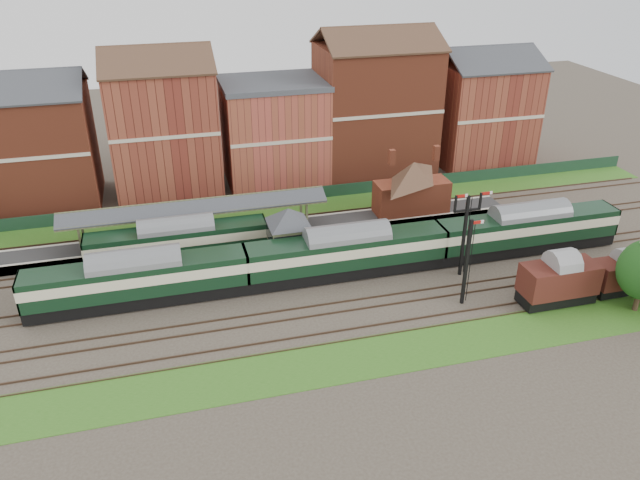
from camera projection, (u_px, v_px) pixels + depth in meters
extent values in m
plane|color=#473D33|center=(329.00, 278.00, 57.67)|extent=(160.00, 160.00, 0.00)
cube|color=#2D6619|center=(291.00, 208.00, 71.38)|extent=(90.00, 4.50, 0.06)
cube|color=#2D6619|center=(371.00, 356.00, 47.37)|extent=(90.00, 5.00, 0.06)
cube|color=#193823|center=(287.00, 196.00, 72.76)|extent=(90.00, 0.12, 1.50)
cube|color=#2D2D2D|center=(257.00, 233.00, 64.66)|extent=(55.00, 3.40, 1.00)
cube|color=#596648|center=(289.00, 254.00, 59.22)|extent=(3.40, 3.20, 2.40)
cube|color=#4F5133|center=(289.00, 234.00, 58.21)|extent=(3.60, 3.40, 2.00)
pyramid|color=#383A3F|center=(288.00, 216.00, 57.37)|extent=(5.40, 5.40, 1.60)
cube|color=maroon|center=(369.00, 245.00, 61.09)|extent=(3.00, 2.40, 2.20)
cube|color=#4C3323|center=(372.00, 235.00, 59.86)|extent=(3.20, 1.34, 0.79)
cube|color=#4C3323|center=(367.00, 229.00, 60.98)|extent=(3.20, 1.34, 0.79)
cube|color=brown|center=(411.00, 197.00, 67.50)|extent=(8.00, 3.00, 3.50)
pyramid|color=#4C3323|center=(413.00, 172.00, 66.18)|extent=(8.10, 8.10, 2.20)
cube|color=brown|center=(391.00, 170.00, 65.38)|extent=(0.60, 0.60, 1.60)
cube|color=brown|center=(435.00, 165.00, 66.52)|extent=(0.60, 0.60, 1.60)
cube|color=#4F5133|center=(80.00, 240.00, 58.66)|extent=(0.22, 0.22, 3.40)
cube|color=#4F5133|center=(301.00, 204.00, 65.90)|extent=(0.22, 0.22, 3.40)
cube|color=#383A3F|center=(196.00, 207.00, 60.59)|extent=(26.00, 1.99, 0.90)
cube|color=#383A3F|center=(194.00, 200.00, 62.21)|extent=(26.00, 1.99, 0.90)
cube|color=#4F5133|center=(195.00, 200.00, 61.22)|extent=(26.00, 0.20, 0.20)
cube|color=black|center=(464.00, 236.00, 56.42)|extent=(0.25, 0.25, 8.00)
cube|color=black|center=(467.00, 210.00, 55.22)|extent=(2.60, 0.18, 0.18)
cube|color=#B2140F|center=(462.00, 196.00, 54.40)|extent=(1.10, 0.08, 0.25)
cube|color=#B2140F|center=(487.00, 193.00, 54.95)|extent=(1.10, 0.08, 0.25)
cube|color=black|center=(467.00, 263.00, 52.11)|extent=(0.25, 0.25, 8.00)
cube|color=#B2140F|center=(478.00, 222.00, 50.52)|extent=(1.10, 0.08, 0.25)
cube|color=brown|center=(28.00, 150.00, 69.72)|extent=(14.00, 10.00, 13.00)
cube|color=maroon|center=(164.00, 131.00, 72.68)|extent=(12.00, 10.00, 15.00)
cube|color=#A44234|center=(274.00, 134.00, 76.33)|extent=(12.00, 10.00, 12.00)
cube|color=brown|center=(375.00, 111.00, 78.37)|extent=(14.00, 10.00, 16.00)
cube|color=maroon|center=(482.00, 114.00, 82.48)|extent=(12.00, 10.00, 13.00)
cube|color=black|center=(140.00, 297.00, 53.49)|extent=(18.57, 2.60, 1.13)
cube|color=black|center=(137.00, 278.00, 52.61)|extent=(18.57, 2.89, 2.68)
cube|color=beige|center=(136.00, 274.00, 52.46)|extent=(18.59, 2.93, 0.93)
cube|color=slate|center=(134.00, 262.00, 51.92)|extent=(18.57, 2.89, 0.62)
cube|color=black|center=(346.00, 269.00, 57.73)|extent=(18.57, 2.60, 1.13)
cube|color=black|center=(347.00, 251.00, 56.84)|extent=(18.57, 2.89, 2.68)
cube|color=beige|center=(347.00, 248.00, 56.70)|extent=(18.59, 2.93, 0.93)
cube|color=slate|center=(347.00, 236.00, 56.15)|extent=(18.57, 2.89, 0.62)
cube|color=black|center=(525.00, 245.00, 61.96)|extent=(18.57, 2.60, 1.13)
cube|color=black|center=(528.00, 228.00, 61.08)|extent=(18.57, 2.89, 2.68)
cube|color=beige|center=(528.00, 225.00, 60.93)|extent=(18.59, 2.93, 0.93)
cube|color=slate|center=(530.00, 214.00, 60.38)|extent=(18.57, 2.89, 0.62)
cube|color=black|center=(180.00, 256.00, 59.94)|extent=(16.99, 2.38, 1.04)
cube|color=black|center=(178.00, 240.00, 59.14)|extent=(16.99, 2.64, 2.45)
cube|color=beige|center=(177.00, 237.00, 59.00)|extent=(17.01, 2.68, 0.85)
cube|color=slate|center=(176.00, 227.00, 58.51)|extent=(16.99, 2.64, 0.57)
cube|color=black|center=(621.00, 287.00, 55.25)|extent=(5.51, 2.03, 0.83)
cube|color=#4E2016|center=(625.00, 272.00, 54.55)|extent=(5.51, 2.39, 2.20)
cube|color=gray|center=(628.00, 260.00, 53.99)|extent=(5.51, 2.39, 0.40)
cube|color=black|center=(555.00, 296.00, 53.72)|extent=(6.47, 2.38, 0.97)
cube|color=#4E2016|center=(559.00, 278.00, 52.90)|extent=(6.47, 2.81, 2.59)
cube|color=gray|center=(562.00, 264.00, 52.24)|extent=(6.47, 2.81, 0.47)
cylinder|color=#382619|center=(639.00, 295.00, 52.25)|extent=(0.44, 0.44, 3.05)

